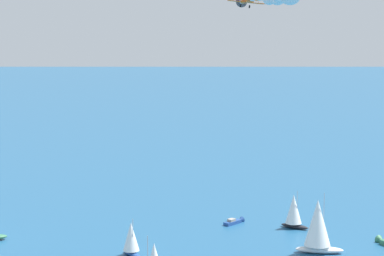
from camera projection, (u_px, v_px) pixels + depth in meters
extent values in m
cone|color=#33704C|center=(381.00, 240.00, 169.20)|extent=(2.47, 2.69, 2.17)
ellipsoid|color=#23478C|center=(132.00, 254.00, 159.45)|extent=(6.67, 3.49, 0.90)
cylinder|color=#B2B2B7|center=(133.00, 236.00, 158.52)|extent=(0.14, 0.14, 7.38)
cone|color=white|center=(131.00, 236.00, 159.22)|extent=(4.36, 4.36, 6.28)
ellipsoid|color=black|center=(295.00, 226.00, 181.65)|extent=(7.48, 2.86, 1.02)
cylinder|color=#B2B2B7|center=(297.00, 208.00, 180.74)|extent=(0.14, 0.14, 8.39)
cone|color=white|center=(294.00, 209.00, 181.29)|extent=(4.44, 4.44, 7.13)
ellipsoid|color=white|center=(319.00, 250.00, 161.39)|extent=(10.36, 8.12, 1.46)
cylinder|color=#B2B2B7|center=(324.00, 220.00, 160.41)|extent=(0.14, 0.14, 12.01)
cone|color=white|center=(318.00, 222.00, 160.65)|extent=(7.94, 7.94, 10.21)
cube|color=#23478C|center=(232.00, 223.00, 185.46)|extent=(1.93, 5.30, 0.84)
cone|color=#23478C|center=(240.00, 220.00, 187.79)|extent=(1.74, 1.42, 1.67)
cube|color=gray|center=(231.00, 220.00, 185.08)|extent=(1.43, 1.89, 0.63)
cylinder|color=orange|center=(247.00, 1.00, 139.85)|extent=(5.72, 4.59, 0.97)
cylinder|color=white|center=(242.00, 1.00, 142.65)|extent=(1.13, 1.23, 1.09)
cylinder|color=#4C4C51|center=(242.00, 1.00, 143.05)|extent=(1.52, 2.03, 2.49)
cube|color=orange|center=(246.00, 2.00, 140.17)|extent=(5.32, 6.54, 0.73)
cube|color=orange|center=(251.00, 0.00, 137.10)|extent=(2.21, 2.54, 0.29)
cylinder|color=black|center=(241.00, 6.00, 140.51)|extent=(0.58, 0.49, 0.61)
cylinder|color=black|center=(249.00, 7.00, 140.95)|extent=(0.58, 0.49, 0.61)
ellipsoid|color=silver|center=(269.00, 0.00, 127.43)|extent=(3.41, 3.34, 1.96)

